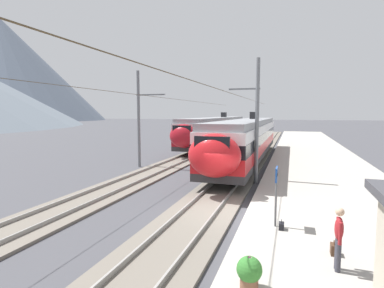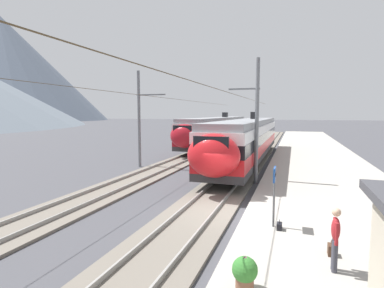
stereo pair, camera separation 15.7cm
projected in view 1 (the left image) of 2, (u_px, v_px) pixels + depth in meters
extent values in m
plane|color=#424247|center=(223.00, 214.00, 13.31)|extent=(400.00, 400.00, 0.00)
cube|color=#A39E93|center=(349.00, 223.00, 11.74)|extent=(120.00, 7.86, 0.30)
cube|color=#6B6359|center=(203.00, 210.00, 13.60)|extent=(120.00, 3.00, 0.12)
cube|color=gray|center=(218.00, 209.00, 13.36)|extent=(120.00, 0.07, 0.16)
cube|color=gray|center=(188.00, 206.00, 13.81)|extent=(120.00, 0.07, 0.16)
cube|color=#6B6359|center=(91.00, 199.00, 15.47)|extent=(120.00, 3.00, 0.12)
cube|color=gray|center=(102.00, 197.00, 15.23)|extent=(120.00, 0.07, 0.16)
cube|color=gray|center=(79.00, 195.00, 15.68)|extent=(120.00, 0.07, 0.16)
cube|color=#2D2D30|center=(248.00, 152.00, 27.35)|extent=(24.07, 2.98, 0.45)
cube|color=red|center=(248.00, 145.00, 27.29)|extent=(24.07, 2.98, 0.85)
cube|color=black|center=(248.00, 136.00, 27.21)|extent=(24.07, 3.02, 0.75)
cube|color=white|center=(249.00, 128.00, 27.13)|extent=(24.07, 2.98, 0.65)
cube|color=gray|center=(249.00, 122.00, 27.08)|extent=(23.77, 2.78, 0.45)
cube|color=black|center=(233.00, 172.00, 20.35)|extent=(2.80, 2.38, 0.42)
cube|color=black|center=(257.00, 148.00, 34.44)|extent=(2.80, 2.38, 0.42)
ellipsoid|color=red|center=(214.00, 156.00, 15.33)|extent=(1.80, 2.74, 2.25)
cube|color=black|center=(212.00, 148.00, 14.82)|extent=(0.16, 1.79, 1.19)
cube|color=black|center=(254.00, 115.00, 30.43)|extent=(0.90, 0.70, 0.70)
cube|color=#2D2D30|center=(217.00, 139.00, 41.52)|extent=(26.22, 2.97, 0.45)
cube|color=maroon|center=(217.00, 134.00, 41.46)|extent=(26.22, 2.97, 0.85)
cube|color=black|center=(218.00, 128.00, 41.37)|extent=(26.22, 3.01, 0.75)
cube|color=silver|center=(218.00, 123.00, 41.30)|extent=(26.22, 2.97, 0.65)
cube|color=gray|center=(218.00, 119.00, 41.25)|extent=(25.92, 2.77, 0.45)
cube|color=black|center=(200.00, 148.00, 33.89)|extent=(2.80, 2.38, 0.42)
cube|color=black|center=(229.00, 137.00, 49.24)|extent=(2.80, 2.38, 0.42)
ellipsoid|color=maroon|center=(184.00, 136.00, 28.48)|extent=(1.80, 2.73, 2.25)
cube|color=black|center=(182.00, 132.00, 27.97)|extent=(0.16, 1.78, 1.19)
cube|color=black|center=(224.00, 115.00, 44.90)|extent=(0.90, 0.70, 0.70)
cylinder|color=slate|center=(257.00, 122.00, 18.66)|extent=(0.24, 0.24, 7.77)
cube|color=slate|center=(244.00, 89.00, 18.71)|extent=(0.10, 1.93, 0.10)
cylinder|color=#473823|center=(231.00, 93.00, 19.00)|extent=(47.88, 0.02, 0.02)
cylinder|color=slate|center=(139.00, 120.00, 24.59)|extent=(0.24, 0.24, 7.81)
cube|color=slate|center=(151.00, 95.00, 24.05)|extent=(0.10, 2.49, 0.10)
cylinder|color=#473823|center=(163.00, 98.00, 23.73)|extent=(47.88, 0.02, 0.02)
cylinder|color=#59595B|center=(276.00, 197.00, 10.95)|extent=(0.08, 0.08, 2.18)
cube|color=#19479E|center=(277.00, 174.00, 10.86)|extent=(0.70, 0.06, 0.50)
cube|color=black|center=(278.00, 174.00, 10.85)|extent=(0.52, 0.01, 0.10)
cylinder|color=#383842|center=(338.00, 257.00, 7.84)|extent=(0.14, 0.14, 0.82)
cylinder|color=#383842|center=(337.00, 254.00, 7.99)|extent=(0.14, 0.14, 0.82)
ellipsoid|color=maroon|center=(339.00, 229.00, 7.85)|extent=(0.36, 0.22, 0.62)
sphere|color=tan|center=(340.00, 212.00, 7.80)|extent=(0.22, 0.22, 0.22)
cylinder|color=maroon|center=(340.00, 234.00, 7.64)|extent=(0.09, 0.09, 0.58)
cylinder|color=maroon|center=(338.00, 228.00, 8.06)|extent=(0.09, 0.09, 0.58)
cube|color=#472D1E|center=(334.00, 249.00, 8.82)|extent=(0.32, 0.18, 0.31)
torus|color=#472D1E|center=(334.00, 243.00, 8.80)|extent=(0.16, 0.02, 0.16)
cube|color=black|center=(281.00, 226.00, 10.75)|extent=(0.32, 0.18, 0.24)
torus|color=black|center=(282.00, 221.00, 10.74)|extent=(0.16, 0.02, 0.16)
cylinder|color=brown|center=(249.00, 283.00, 7.10)|extent=(0.43, 0.43, 0.30)
sphere|color=#33752D|center=(249.00, 269.00, 7.07)|extent=(0.60, 0.60, 0.60)
sphere|color=#DB5193|center=(249.00, 264.00, 7.05)|extent=(0.33, 0.33, 0.33)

